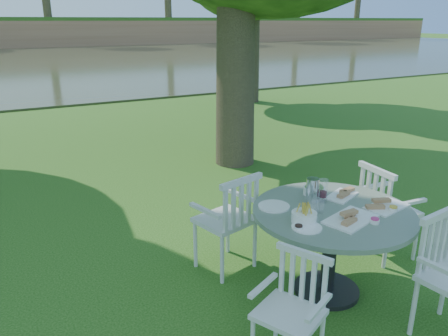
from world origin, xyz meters
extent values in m
plane|color=#19430E|center=(0.00, 0.00, 0.00)|extent=(140.00, 140.00, 0.00)
cylinder|color=black|center=(0.37, -0.99, 0.02)|extent=(0.56, 0.56, 0.04)
cylinder|color=black|center=(0.37, -0.99, 0.39)|extent=(0.12, 0.12, 0.70)
cylinder|color=slate|center=(0.37, -0.99, 0.76)|extent=(1.32, 1.32, 0.04)
cylinder|color=silver|center=(1.49, -0.99, 0.23)|extent=(0.04, 0.04, 0.47)
cylinder|color=silver|center=(1.53, -0.58, 0.23)|extent=(0.04, 0.04, 0.47)
cylinder|color=silver|center=(1.12, -0.95, 0.23)|extent=(0.04, 0.04, 0.47)
cylinder|color=silver|center=(1.16, -0.54, 0.23)|extent=(0.04, 0.04, 0.47)
cube|color=silver|center=(1.32, -0.77, 0.49)|extent=(0.48, 0.52, 0.04)
cube|color=silver|center=(1.12, -0.75, 0.71)|extent=(0.09, 0.48, 0.48)
cylinder|color=silver|center=(-0.05, 0.03, 0.24)|extent=(0.04, 0.04, 0.47)
cylinder|color=silver|center=(-0.46, -0.07, 0.24)|extent=(0.04, 0.04, 0.47)
cylinder|color=silver|center=(0.04, -0.33, 0.24)|extent=(0.04, 0.04, 0.47)
cylinder|color=silver|center=(-0.37, -0.43, 0.24)|extent=(0.04, 0.04, 0.47)
cube|color=silver|center=(-0.21, -0.20, 0.49)|extent=(0.57, 0.54, 0.04)
cube|color=silver|center=(-0.16, -0.40, 0.71)|extent=(0.48, 0.15, 0.48)
cylinder|color=silver|center=(-0.38, -1.29, 0.20)|extent=(0.03, 0.03, 0.40)
cube|color=silver|center=(-0.45, -1.52, 0.42)|extent=(0.51, 0.53, 0.04)
cube|color=silver|center=(-0.29, -1.45, 0.60)|extent=(0.20, 0.38, 0.41)
cylinder|color=silver|center=(0.55, -1.72, 0.23)|extent=(0.04, 0.04, 0.47)
cylinder|color=silver|center=(0.97, -1.67, 0.23)|extent=(0.04, 0.04, 0.47)
cube|color=silver|center=(0.76, -1.67, 0.71)|extent=(0.48, 0.10, 0.48)
cube|color=white|center=(0.36, -1.20, 0.79)|extent=(0.50, 0.37, 0.02)
cube|color=white|center=(0.79, -1.16, 0.79)|extent=(0.41, 0.28, 0.01)
cube|color=white|center=(0.64, -0.80, 0.79)|extent=(0.38, 0.30, 0.01)
cylinder|color=white|center=(-0.03, -1.14, 0.78)|extent=(0.23, 0.23, 0.01)
cylinder|color=white|center=(-0.02, -0.70, 0.78)|extent=(0.26, 0.26, 0.01)
cylinder|color=white|center=(0.02, -1.04, 0.82)|extent=(0.20, 0.20, 0.08)
cylinder|color=white|center=(0.46, -0.64, 0.81)|extent=(0.19, 0.19, 0.06)
cylinder|color=silver|center=(0.32, -0.77, 0.89)|extent=(0.11, 0.11, 0.21)
cylinder|color=white|center=(0.40, -0.82, 0.88)|extent=(0.08, 0.08, 0.21)
cylinder|color=white|center=(0.25, -0.97, 0.83)|extent=(0.06, 0.06, 0.10)
cylinder|color=white|center=(0.18, -0.97, 0.83)|extent=(0.06, 0.06, 0.11)
cylinder|color=white|center=(0.48, -1.33, 0.79)|extent=(0.07, 0.07, 0.03)
cylinder|color=white|center=(0.78, -1.24, 0.79)|extent=(0.08, 0.08, 0.03)
cylinder|color=white|center=(0.79, -1.08, 0.79)|extent=(0.06, 0.06, 0.03)
cylinder|color=white|center=(-0.10, -1.14, 0.79)|extent=(0.07, 0.07, 0.03)
cube|color=#333721|center=(0.00, 23.00, 0.00)|extent=(100.00, 28.00, 0.12)
cube|color=#976446|center=(0.00, 38.50, 1.10)|extent=(100.00, 3.00, 2.20)
camera|label=1|loc=(-1.99, -3.43, 2.26)|focal=35.00mm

